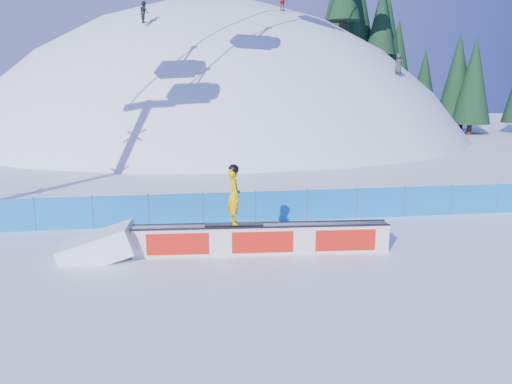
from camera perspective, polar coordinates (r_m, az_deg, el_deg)
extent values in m
plane|color=white|center=(15.14, 6.25, -7.76)|extent=(160.00, 160.00, 0.00)
sphere|color=white|center=(60.47, -4.39, -10.63)|extent=(64.00, 64.00, 64.00)
cylinder|color=black|center=(55.81, 9.96, 18.28)|extent=(0.50, 0.50, 1.40)
cylinder|color=black|center=(62.85, 9.56, 16.58)|extent=(0.50, 0.50, 1.40)
cylinder|color=black|center=(62.19, 10.83, 16.13)|extent=(0.50, 0.50, 1.40)
cone|color=black|center=(62.64, 10.98, 19.84)|extent=(3.06, 3.06, 6.95)
cylinder|color=black|center=(55.38, 15.08, 15.15)|extent=(0.50, 0.50, 1.40)
cone|color=black|center=(55.78, 15.32, 19.25)|extent=(3.00, 3.00, 6.81)
cylinder|color=black|center=(59.33, 14.96, 14.29)|extent=(0.50, 0.50, 1.40)
cone|color=black|center=(59.64, 15.16, 17.94)|extent=(2.82, 2.82, 6.40)
cylinder|color=black|center=(57.81, 17.37, 12.63)|extent=(0.50, 0.50, 1.40)
cone|color=black|center=(58.20, 17.72, 18.08)|extent=(4.34, 4.34, 9.87)
cylinder|color=black|center=(58.65, 20.24, 9.18)|extent=(0.50, 0.50, 1.40)
cone|color=black|center=(58.66, 20.54, 13.31)|extent=(3.20, 3.20, 7.28)
cylinder|color=black|center=(62.77, 20.16, 7.40)|extent=(0.50, 0.50, 1.40)
cone|color=black|center=(62.65, 20.51, 12.27)|extent=(4.17, 4.17, 9.49)
cylinder|color=black|center=(66.77, 18.39, 7.40)|extent=(0.50, 0.50, 1.40)
cone|color=black|center=(66.62, 18.62, 10.91)|extent=(3.07, 3.07, 6.99)
cylinder|color=black|center=(68.31, 21.12, 7.30)|extent=(0.50, 0.50, 1.40)
cone|color=black|center=(68.16, 21.43, 11.50)|extent=(3.89, 3.89, 8.84)
cylinder|color=black|center=(62.32, 24.44, 6.68)|extent=(0.50, 0.50, 1.40)
cone|color=black|center=(62.17, 24.83, 11.14)|extent=(3.76, 3.76, 8.55)
cylinder|color=black|center=(64.41, 25.70, 6.70)|extent=(0.50, 0.50, 1.40)
cone|color=black|center=(64.26, 26.13, 11.41)|extent=(4.14, 4.14, 9.41)
cube|color=blue|center=(19.17, 2.90, -1.62)|extent=(22.00, 0.03, 1.20)
cylinder|color=#3A4569|center=(19.53, -23.97, -2.25)|extent=(0.05, 0.05, 1.30)
cylinder|color=#3A4569|center=(19.09, -18.18, -2.12)|extent=(0.05, 0.05, 1.30)
cylinder|color=#3A4569|center=(18.85, -12.18, -1.96)|extent=(0.05, 0.05, 1.30)
cylinder|color=#3A4569|center=(18.82, -6.09, -1.78)|extent=(0.05, 0.05, 1.30)
cylinder|color=#3A4569|center=(19.00, -0.05, -1.58)|extent=(0.05, 0.05, 1.30)
cylinder|color=#3A4569|center=(19.38, 5.81, -1.37)|extent=(0.05, 0.05, 1.30)
cylinder|color=#3A4569|center=(19.96, 11.38, -1.16)|extent=(0.05, 0.05, 1.30)
cylinder|color=#3A4569|center=(20.72, 16.60, -0.95)|extent=(0.05, 0.05, 1.30)
cylinder|color=#3A4569|center=(21.63, 21.41, -0.75)|extent=(0.05, 0.05, 1.30)
cylinder|color=#3A4569|center=(22.69, 25.79, -0.56)|extent=(0.05, 0.05, 1.30)
cube|color=silver|center=(15.50, 0.68, -5.48)|extent=(7.92, 1.06, 0.89)
cube|color=gray|center=(15.37, 0.68, -3.83)|extent=(7.84, 1.08, 0.04)
cube|color=black|center=(15.11, 0.77, -4.06)|extent=(7.88, 0.59, 0.06)
cube|color=black|center=(15.61, 0.60, -3.53)|extent=(7.88, 0.59, 0.06)
cube|color=red|center=(15.25, 0.77, -5.77)|extent=(7.49, 0.56, 0.67)
cube|color=red|center=(15.74, 0.60, -5.20)|extent=(7.49, 0.56, 0.67)
cube|color=black|center=(15.30, -2.53, -3.69)|extent=(1.81, 0.45, 0.03)
imported|color=#D5AB00|center=(15.09, -2.56, -0.45)|extent=(0.52, 0.70, 1.73)
sphere|color=black|center=(14.94, -2.59, 2.59)|extent=(0.32, 0.32, 0.32)
imported|color=black|center=(42.04, -12.65, 19.40)|extent=(0.85, 0.96, 1.65)
imported|color=maroon|center=(46.43, 3.01, 20.99)|extent=(1.04, 0.63, 1.65)
imported|color=#292929|center=(44.44, 16.00, 13.94)|extent=(0.91, 0.96, 1.65)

